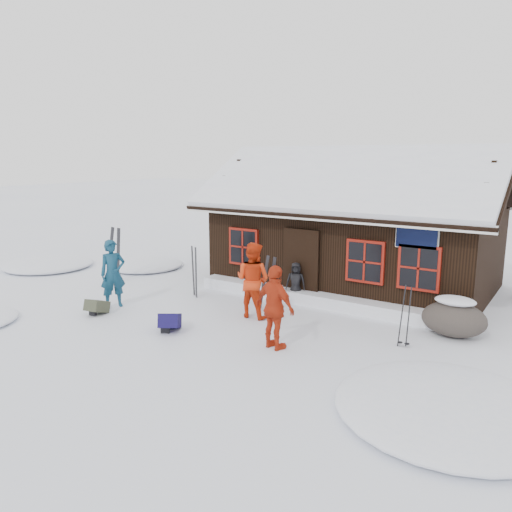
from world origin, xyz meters
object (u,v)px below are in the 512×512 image
Objects in this scene: boulder at (454,318)px; ski_poles at (405,317)px; skier_orange_right at (275,308)px; ski_pair_left at (114,256)px; skier_crouched at (296,282)px; backpack_blue at (170,324)px; skier_teal at (113,274)px; skier_orange_left at (253,280)px; backpack_olive at (97,309)px.

boulder is 1.51m from ski_poles.
skier_orange_right is 0.97× the size of ski_pair_left.
backpack_blue is at bearing -130.39° from skier_crouched.
skier_teal is 7.70m from ski_poles.
skier_crouched reaches higher than boulder.
skier_orange_right is at bearing -24.04° from backpack_blue.
ski_poles is 5.36m from backpack_blue.
skier_orange_left is 4.16m from backpack_olive.
boulder is (4.63, 1.38, -0.54)m from skier_orange_left.
skier_orange_right is 2.97× the size of backpack_blue.
skier_orange_left is 3.15× the size of backpack_blue.
skier_teal reaches higher than ski_pair_left.
skier_orange_left is 1.71× the size of skier_crouched.
ski_poles is (9.63, -0.34, -0.23)m from ski_pair_left.
skier_orange_right is 2.78m from backpack_blue.
skier_teal reaches higher than ski_poles.
skier_crouched is 6.15m from ski_pair_left.
skier_orange_right is 3.35× the size of backpack_olive.
skier_orange_left is at bearing -119.80° from skier_crouched.
ski_poles is at bearing -46.81° from skier_crouched.
skier_orange_right reaches higher than boulder.
backpack_blue is (4.71, -2.42, -0.72)m from ski_pair_left.
skier_crouched is at bearing -23.42° from skier_teal.
ski_poles reaches higher than backpack_blue.
boulder reaches higher than backpack_blue.
ski_pair_left is (-10.37, -0.95, 0.46)m from boulder.
skier_orange_right is at bearing -29.37° from ski_pair_left.
skier_teal is at bearing 19.42° from skier_orange_left.
ski_pair_left is at bearing 119.30° from backpack_blue.
backpack_blue is at bearing -75.37° from skier_teal.
backpack_olive is (-5.11, -0.56, -0.77)m from skier_orange_right.
ski_pair_left reaches higher than ski_poles.
skier_orange_right is 3.63m from skier_crouched.
skier_orange_left is 4.86m from boulder.
skier_teal is 0.99× the size of ski_pair_left.
boulder is 2.35× the size of backpack_blue.
skier_orange_left is at bearing -29.51° from skier_orange_right.
ski_pair_left is at bearing 177.99° from ski_poles.
skier_crouched is (0.25, 1.79, -0.40)m from skier_orange_left.
boulder is at bearing -2.65° from backpack_blue.
skier_teal is 3.02× the size of backpack_blue.
skier_orange_left is 1.34× the size of boulder.
skier_teal is 8.76m from boulder.
backpack_blue is (-2.64, -0.44, -0.75)m from skier_orange_right.
skier_teal is 3.91m from skier_orange_left.
skier_orange_left is 3.90m from ski_poles.
skier_orange_left reaches higher than backpack_olive.
skier_orange_right is 1.30× the size of ski_poles.
skier_orange_left reaches higher than skier_teal.
backpack_blue is (-4.91, -2.09, -0.50)m from ski_poles.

